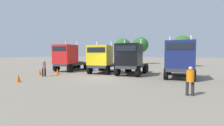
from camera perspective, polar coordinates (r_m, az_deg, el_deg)
The scene contains 13 objects.
ground at distance 15.60m, azimuth -3.36°, elevation -5.30°, with size 200.00×200.00×0.00m, color gray.
semi_truck_red at distance 22.20m, azimuth -15.22°, elevation 1.85°, with size 2.68×6.20×4.10m.
semi_truck_yellow at distance 19.17m, azimuth -3.61°, elevation 1.51°, with size 3.16×6.09×3.89m.
semi_truck_black at distance 17.54m, azimuth 6.66°, elevation 1.56°, with size 2.66×5.97×3.99m.
semi_truck_navy at distance 16.21m, azimuth 23.06°, elevation 1.31°, with size 2.55×6.04×4.09m.
visitor_in_hivis at distance 9.88m, azimuth 26.16°, elevation -5.12°, with size 0.46×0.45×1.63m.
visitor_with_camera at distance 17.94m, azimuth -23.19°, elevation -1.27°, with size 0.47×0.47×1.70m.
traffic_cone_near at distance 18.86m, azimuth -18.90°, elevation -2.87°, with size 0.36×0.36×0.73m, color #F2590C.
traffic_cone_mid at distance 19.54m, azimuth -24.43°, elevation -2.90°, with size 0.36×0.36×0.65m, color #F2590C.
traffic_cone_far at distance 15.27m, azimuth -30.48°, elevation -4.70°, with size 0.36×0.36×0.65m, color #F2590C.
oak_far_left at distance 36.83m, azimuth 3.83°, elevation 5.96°, with size 3.69×3.69×5.92m.
oak_far_centre at distance 37.78m, azimuth 10.14°, elevation 6.34°, with size 3.64×3.64×6.23m.
oak_far_right at distance 32.00m, azimuth 23.80°, elevation 5.87°, with size 3.43×3.43×5.66m.
Camera 1 is at (7.01, -13.74, 2.32)m, focal length 25.59 mm.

